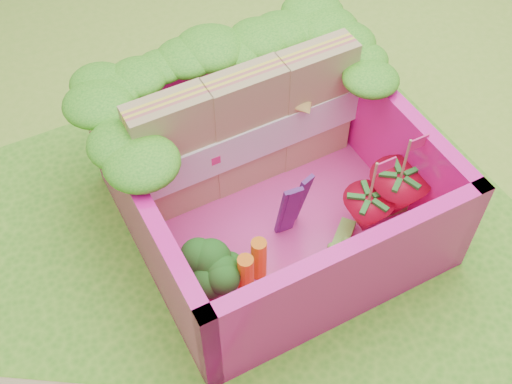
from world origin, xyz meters
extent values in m
plane|color=#8EC938|center=(0.00, 0.00, 0.00)|extent=(14.00, 14.00, 0.00)
cube|color=#54AF27|center=(0.00, 0.00, 0.01)|extent=(2.60, 2.60, 0.03)
cube|color=#DC3894|center=(0.18, 0.19, 0.06)|extent=(1.30, 1.30, 0.05)
cube|color=#FF159B|center=(0.18, 0.81, 0.31)|extent=(1.30, 0.07, 0.55)
cube|color=#FF159B|center=(0.18, -0.42, 0.31)|extent=(1.30, 0.07, 0.55)
cube|color=#FF159B|center=(-0.44, 0.19, 0.31)|extent=(0.07, 1.30, 0.55)
cube|color=#FF159B|center=(0.79, 0.19, 0.31)|extent=(0.07, 1.30, 0.55)
ellipsoid|color=#1E8B19|center=(-0.32, 0.77, 0.64)|extent=(0.30, 0.30, 0.11)
ellipsoid|color=#1E8B19|center=(-0.20, 0.77, 0.64)|extent=(0.30, 0.30, 0.11)
ellipsoid|color=#1E8B19|center=(-0.07, 0.77, 0.64)|extent=(0.30, 0.30, 0.11)
ellipsoid|color=#1E8B19|center=(0.05, 0.77, 0.64)|extent=(0.30, 0.30, 0.11)
ellipsoid|color=#1E8B19|center=(0.18, 0.77, 0.64)|extent=(0.30, 0.30, 0.11)
ellipsoid|color=#1E8B19|center=(0.30, 0.77, 0.64)|extent=(0.30, 0.30, 0.11)
ellipsoid|color=#1E8B19|center=(0.43, 0.77, 0.64)|extent=(0.30, 0.30, 0.11)
ellipsoid|color=#1E8B19|center=(0.55, 0.77, 0.64)|extent=(0.30, 0.30, 0.11)
ellipsoid|color=#1E8B19|center=(0.68, 0.77, 0.64)|extent=(0.30, 0.30, 0.11)
ellipsoid|color=#1E8B19|center=(-0.40, 0.29, 0.64)|extent=(0.27, 0.27, 0.10)
ellipsoid|color=#1E8B19|center=(-0.40, 0.43, 0.64)|extent=(0.27, 0.27, 0.10)
ellipsoid|color=#1E8B19|center=(-0.40, 0.57, 0.64)|extent=(0.27, 0.27, 0.10)
ellipsoid|color=#1E8B19|center=(-0.40, 0.71, 0.64)|extent=(0.27, 0.27, 0.10)
ellipsoid|color=#1E8B19|center=(-0.40, 0.85, 0.64)|extent=(0.27, 0.27, 0.10)
ellipsoid|color=#1E8B19|center=(0.76, 0.29, 0.64)|extent=(0.27, 0.27, 0.10)
ellipsoid|color=#1E8B19|center=(0.76, 0.43, 0.64)|extent=(0.27, 0.27, 0.10)
ellipsoid|color=#1E8B19|center=(0.76, 0.57, 0.64)|extent=(0.27, 0.27, 0.10)
ellipsoid|color=#1E8B19|center=(0.76, 0.71, 0.64)|extent=(0.27, 0.27, 0.10)
ellipsoid|color=#1E8B19|center=(0.76, 0.85, 0.64)|extent=(0.27, 0.27, 0.10)
cube|color=#A48B56|center=(-0.19, 0.46, 0.41)|extent=(0.37, 0.15, 0.66)
cube|color=#A48B56|center=(0.18, 0.46, 0.41)|extent=(0.37, 0.15, 0.66)
cube|color=#A48B56|center=(0.55, 0.46, 0.41)|extent=(0.37, 0.15, 0.66)
cube|color=white|center=(0.18, 0.46, 0.38)|extent=(1.20, 0.18, 0.20)
cylinder|color=#689A4A|center=(-0.25, -0.07, 0.15)|extent=(0.12, 0.12, 0.13)
ellipsoid|color=#165516|center=(-0.25, -0.07, 0.27)|extent=(0.31, 0.31, 0.12)
cylinder|color=orange|center=(-0.15, -0.16, 0.22)|extent=(0.07, 0.07, 0.28)
cylinder|color=orange|center=(-0.05, -0.09, 0.20)|extent=(0.07, 0.07, 0.24)
cube|color=#4B1C62|center=(0.16, 0.04, 0.27)|extent=(0.07, 0.03, 0.38)
cube|color=#4B1C62|center=(0.18, 0.03, 0.27)|extent=(0.07, 0.03, 0.38)
cube|color=#4B1C62|center=(0.24, 0.06, 0.27)|extent=(0.07, 0.04, 0.38)
cone|color=#B40B26|center=(0.50, -0.11, 0.20)|extent=(0.24, 0.24, 0.24)
cylinder|color=tan|center=(0.50, -0.11, 0.44)|extent=(0.01, 0.01, 0.24)
cube|color=#F72982|center=(0.55, -0.11, 0.52)|extent=(0.10, 0.01, 0.06)
cone|color=#B40B26|center=(0.67, -0.10, 0.22)|extent=(0.28, 0.28, 0.28)
cylinder|color=tan|center=(0.67, -0.10, 0.48)|extent=(0.01, 0.01, 0.24)
cube|color=#F72982|center=(0.72, -0.10, 0.56)|extent=(0.10, 0.01, 0.06)
cube|color=#66B338|center=(0.68, -0.07, 0.11)|extent=(0.33, 0.11, 0.05)
cube|color=#66B338|center=(0.33, -0.15, 0.11)|extent=(0.29, 0.26, 0.05)
camera|label=1|loc=(-0.79, -1.45, 2.54)|focal=45.00mm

